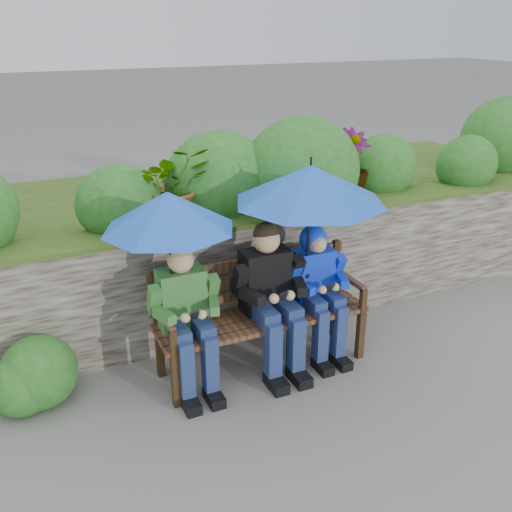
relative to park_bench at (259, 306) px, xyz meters
name	(u,v)px	position (x,y,z in m)	size (l,w,h in m)	color
ground	(261,373)	(-0.05, -0.16, -0.49)	(60.00, 60.00, 0.00)	slate
garden_backdrop	(194,232)	(-0.04, 1.42, 0.15)	(8.06, 2.87, 1.84)	#413A2E
park_bench	(259,306)	(0.00, 0.00, 0.00)	(1.65, 0.48, 0.87)	#352211
boy_left	(186,312)	(-0.60, -0.08, 0.12)	(0.51, 0.59, 1.11)	#236422
boy_middle	(271,292)	(0.06, -0.08, 0.15)	(0.55, 0.64, 1.17)	black
boy_right	(318,281)	(0.48, -0.06, 0.15)	(0.48, 0.58, 1.08)	#1014D7
umbrella_left	(168,211)	(-0.68, -0.01, 0.87)	(0.92, 0.92, 0.89)	blue
umbrella_right	(310,184)	(0.38, -0.06, 0.95)	(1.15, 1.15, 0.96)	blue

